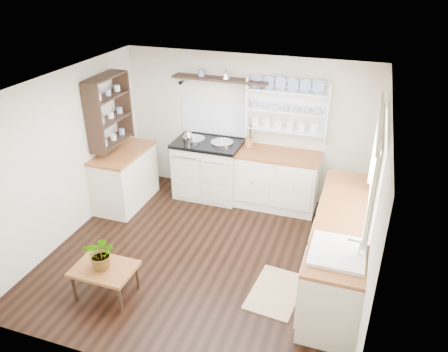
# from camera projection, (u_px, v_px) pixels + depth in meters

# --- Properties ---
(floor) EXTENTS (4.00, 3.80, 0.01)m
(floor) POSITION_uv_depth(u_px,v_px,m) (205.00, 255.00, 5.87)
(floor) COLOR black
(floor) RESTS_ON ground
(wall_back) EXTENTS (4.00, 0.02, 2.30)m
(wall_back) POSITION_uv_depth(u_px,v_px,m) (247.00, 127.00, 6.95)
(wall_back) COLOR beige
(wall_back) RESTS_ON ground
(wall_right) EXTENTS (0.02, 3.80, 2.30)m
(wall_right) POSITION_uv_depth(u_px,v_px,m) (374.00, 206.00, 4.77)
(wall_right) COLOR beige
(wall_right) RESTS_ON ground
(wall_left) EXTENTS (0.02, 3.80, 2.30)m
(wall_left) POSITION_uv_depth(u_px,v_px,m) (66.00, 157.00, 5.92)
(wall_left) COLOR beige
(wall_left) RESTS_ON ground
(ceiling) EXTENTS (4.00, 3.80, 0.01)m
(ceiling) POSITION_uv_depth(u_px,v_px,m) (201.00, 87.00, 4.82)
(ceiling) COLOR white
(ceiling) RESTS_ON wall_back
(window) EXTENTS (0.08, 1.55, 1.22)m
(window) POSITION_uv_depth(u_px,v_px,m) (376.00, 166.00, 4.72)
(window) COLOR white
(window) RESTS_ON wall_right
(aga_cooker) EXTENTS (1.07, 0.74, 0.99)m
(aga_cooker) POSITION_uv_depth(u_px,v_px,m) (208.00, 168.00, 7.12)
(aga_cooker) COLOR beige
(aga_cooker) RESTS_ON floor
(back_cabinets) EXTENTS (1.27, 0.63, 0.90)m
(back_cabinets) POSITION_uv_depth(u_px,v_px,m) (277.00, 179.00, 6.84)
(back_cabinets) COLOR silver
(back_cabinets) RESTS_ON floor
(right_cabinets) EXTENTS (0.62, 2.43, 0.90)m
(right_cabinets) POSITION_uv_depth(u_px,v_px,m) (339.00, 247.00, 5.26)
(right_cabinets) COLOR silver
(right_cabinets) RESTS_ON floor
(belfast_sink) EXTENTS (0.55, 0.60, 0.45)m
(belfast_sink) POSITION_uv_depth(u_px,v_px,m) (336.00, 261.00, 4.47)
(belfast_sink) COLOR white
(belfast_sink) RESTS_ON right_cabinets
(left_cabinets) EXTENTS (0.62, 1.13, 0.90)m
(left_cabinets) POSITION_uv_depth(u_px,v_px,m) (125.00, 177.00, 6.90)
(left_cabinets) COLOR silver
(left_cabinets) RESTS_ON floor
(plate_rack) EXTENTS (1.20, 0.22, 0.90)m
(plate_rack) POSITION_uv_depth(u_px,v_px,m) (288.00, 107.00, 6.55)
(plate_rack) COLOR white
(plate_rack) RESTS_ON wall_back
(high_shelf) EXTENTS (1.50, 0.29, 0.16)m
(high_shelf) POSITION_uv_depth(u_px,v_px,m) (220.00, 80.00, 6.61)
(high_shelf) COLOR black
(high_shelf) RESTS_ON wall_back
(left_shelving) EXTENTS (0.28, 0.80, 1.05)m
(left_shelving) POSITION_uv_depth(u_px,v_px,m) (109.00, 110.00, 6.45)
(left_shelving) COLOR black
(left_shelving) RESTS_ON wall_left
(kettle) EXTENTS (0.17, 0.17, 0.21)m
(kettle) POSITION_uv_depth(u_px,v_px,m) (188.00, 138.00, 6.85)
(kettle) COLOR silver
(kettle) RESTS_ON aga_cooker
(utensil_crock) EXTENTS (0.13, 0.13, 0.15)m
(utensil_crock) POSITION_uv_depth(u_px,v_px,m) (249.00, 142.00, 6.80)
(utensil_crock) COLOR #955D36
(utensil_crock) RESTS_ON back_cabinets
(center_table) EXTENTS (0.71, 0.50, 0.38)m
(center_table) POSITION_uv_depth(u_px,v_px,m) (104.00, 271.00, 5.05)
(center_table) COLOR brown
(center_table) RESTS_ON floor
(potted_plant) EXTENTS (0.41, 0.36, 0.41)m
(potted_plant) POSITION_uv_depth(u_px,v_px,m) (102.00, 253.00, 4.94)
(potted_plant) COLOR #3F7233
(potted_plant) RESTS_ON center_table
(floor_rug) EXTENTS (0.63, 0.90, 0.02)m
(floor_rug) POSITION_uv_depth(u_px,v_px,m) (276.00, 292.00, 5.21)
(floor_rug) COLOR #958357
(floor_rug) RESTS_ON floor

